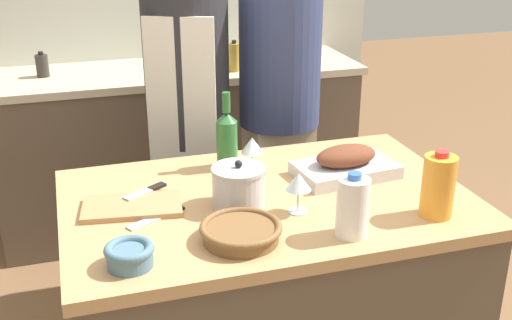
% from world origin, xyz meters
% --- Properties ---
extents(kitchen_island, '(1.33, 0.86, 0.89)m').
position_xyz_m(kitchen_island, '(0.00, 0.00, 0.44)').
color(kitchen_island, brown).
rests_on(kitchen_island, ground_plane).
extents(back_counter, '(2.04, 0.60, 0.93)m').
position_xyz_m(back_counter, '(0.00, 1.63, 0.46)').
color(back_counter, brown).
rests_on(back_counter, ground_plane).
extents(roasting_pan, '(0.37, 0.24, 0.11)m').
position_xyz_m(roasting_pan, '(0.31, 0.08, 0.93)').
color(roasting_pan, '#BCBCC1').
rests_on(roasting_pan, kitchen_island).
extents(wicker_basket, '(0.24, 0.24, 0.05)m').
position_xyz_m(wicker_basket, '(-0.16, -0.25, 0.92)').
color(wicker_basket, brown).
rests_on(wicker_basket, kitchen_island).
extents(cutting_board, '(0.33, 0.22, 0.02)m').
position_xyz_m(cutting_board, '(-0.44, 0.04, 0.90)').
color(cutting_board, '#AD7F51').
rests_on(cutting_board, kitchen_island).
extents(stock_pot, '(0.17, 0.17, 0.15)m').
position_xyz_m(stock_pot, '(-0.11, -0.03, 0.95)').
color(stock_pot, '#B7B7BC').
rests_on(stock_pot, kitchen_island).
extents(mixing_bowl, '(0.13, 0.13, 0.06)m').
position_xyz_m(mixing_bowl, '(-0.48, -0.30, 0.92)').
color(mixing_bowl, slate).
rests_on(mixing_bowl, kitchen_island).
extents(juice_jug, '(0.10, 0.10, 0.21)m').
position_xyz_m(juice_jug, '(0.45, -0.28, 0.99)').
color(juice_jug, orange).
rests_on(juice_jug, kitchen_island).
extents(milk_jug, '(0.09, 0.09, 0.20)m').
position_xyz_m(milk_jug, '(0.15, -0.31, 0.98)').
color(milk_jug, white).
rests_on(milk_jug, kitchen_island).
extents(wine_bottle_green, '(0.08, 0.08, 0.28)m').
position_xyz_m(wine_bottle_green, '(-0.06, 0.28, 1.00)').
color(wine_bottle_green, '#28662D').
rests_on(wine_bottle_green, kitchen_island).
extents(wine_glass_left, '(0.08, 0.08, 0.13)m').
position_xyz_m(wine_glass_left, '(0.06, -0.13, 0.99)').
color(wine_glass_left, silver).
rests_on(wine_glass_left, kitchen_island).
extents(wine_glass_right, '(0.08, 0.08, 0.13)m').
position_xyz_m(wine_glass_right, '(0.01, 0.21, 0.99)').
color(wine_glass_right, silver).
rests_on(wine_glass_right, kitchen_island).
extents(knife_chef, '(0.19, 0.12, 0.01)m').
position_xyz_m(knife_chef, '(-0.37, -0.04, 0.89)').
color(knife_chef, '#B7B7BC').
rests_on(knife_chef, kitchen_island).
extents(knife_paring, '(0.15, 0.11, 0.01)m').
position_xyz_m(knife_paring, '(-0.38, 0.12, 0.91)').
color(knife_paring, '#B7B7BC').
rests_on(knife_paring, cutting_board).
extents(stand_mixer, '(0.18, 0.14, 0.33)m').
position_xyz_m(stand_mixer, '(0.50, 1.53, 1.06)').
color(stand_mixer, silver).
rests_on(stand_mixer, back_counter).
extents(condiment_bottle_tall, '(0.06, 0.06, 0.17)m').
position_xyz_m(condiment_bottle_tall, '(0.29, 1.47, 1.00)').
color(condiment_bottle_tall, '#B28E2D').
rests_on(condiment_bottle_tall, back_counter).
extents(condiment_bottle_short, '(0.05, 0.05, 0.21)m').
position_xyz_m(condiment_bottle_short, '(0.01, 1.68, 1.03)').
color(condiment_bottle_short, '#B28E2D').
rests_on(condiment_bottle_short, back_counter).
extents(condiment_bottle_extra, '(0.06, 0.06, 0.13)m').
position_xyz_m(condiment_bottle_extra, '(-0.70, 1.66, 0.99)').
color(condiment_bottle_extra, '#332D28').
rests_on(condiment_bottle_extra, back_counter).
extents(person_cook_aproned, '(0.38, 0.40, 1.66)m').
position_xyz_m(person_cook_aproned, '(-0.09, 0.86, 0.91)').
color(person_cook_aproned, beige).
rests_on(person_cook_aproned, ground_plane).
extents(person_cook_guest, '(0.37, 0.37, 1.71)m').
position_xyz_m(person_cook_guest, '(0.34, 0.87, 0.94)').
color(person_cook_guest, beige).
rests_on(person_cook_guest, ground_plane).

